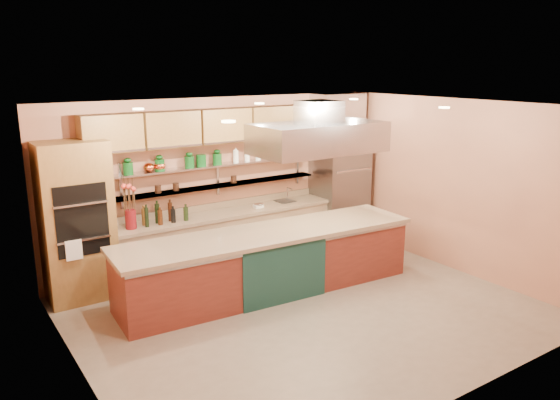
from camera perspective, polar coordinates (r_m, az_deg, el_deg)
floor at (r=7.73m, az=2.81°, el=-11.53°), size 6.00×5.00×0.02m
ceiling at (r=6.99m, az=3.09°, el=9.73°), size 6.00×5.00×0.02m
wall_back at (r=9.30m, az=-6.33°, el=2.01°), size 6.00×0.04×2.80m
wall_front at (r=5.54m, az=18.74°, el=-7.02°), size 6.00×0.04×2.80m
wall_left at (r=6.01m, az=-20.72°, el=-5.55°), size 0.04×5.00×2.80m
wall_right at (r=9.30m, az=17.92°, el=1.41°), size 0.04×5.00×2.80m
oven_stack at (r=8.24m, az=-20.47°, el=-2.17°), size 0.95×0.64×2.30m
refrigerator at (r=10.37m, az=6.24°, el=1.28°), size 0.95×0.72×2.10m
back_counter at (r=9.26m, az=-5.58°, el=-4.02°), size 3.84×0.64×0.93m
wall_shelf_lower at (r=9.17m, az=-6.22°, el=1.53°), size 3.60×0.26×0.03m
wall_shelf_upper at (r=9.10m, az=-6.27°, el=3.68°), size 3.60×0.26×0.03m
upper_cabinets at (r=8.99m, az=-5.95°, el=7.74°), size 4.60×0.36×0.55m
range_hood at (r=8.23m, az=4.05°, el=6.51°), size 2.00×1.00×0.45m
ceiling_downlights at (r=7.16m, az=2.11°, el=9.60°), size 4.00×2.80×0.02m
island at (r=8.15m, az=-1.20°, el=-6.48°), size 4.53×1.26×0.93m
flower_vase at (r=8.42m, az=-15.33°, el=-1.95°), size 0.18×0.18×0.29m
oil_bottle_cluster at (r=8.61m, az=-11.88°, el=-1.57°), size 0.79×0.40×0.24m
kitchen_scale at (r=9.36m, az=-2.27°, el=-0.52°), size 0.16×0.12×0.09m
bar_faucet at (r=9.78m, az=0.76°, el=0.59°), size 0.04×0.04×0.24m
copper_kettle at (r=8.60m, az=-13.53°, el=3.33°), size 0.22×0.22×0.14m
green_canister at (r=8.93m, az=-8.23°, el=4.13°), size 0.18×0.18×0.19m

